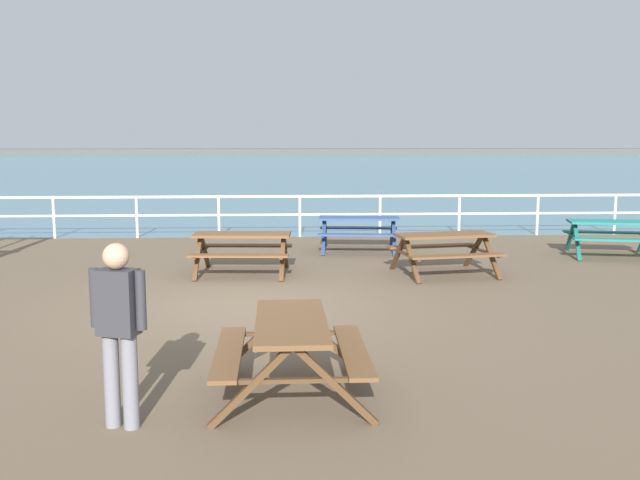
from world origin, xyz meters
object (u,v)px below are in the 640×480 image
picnic_table_seaward (242,243)px  visitor (119,324)px  picnic_table_far_left (444,244)px  picnic_table_far_right (359,225)px  picnic_table_near_left (291,339)px  picnic_table_corner (612,230)px

picnic_table_seaward → visitor: 7.31m
visitor → picnic_table_far_left: bearing=164.0°
picnic_table_far_right → picnic_table_seaward: same height
picnic_table_near_left → picnic_table_corner: 10.76m
picnic_table_far_right → visitor: visitor is taller
picnic_table_near_left → picnic_table_seaward: 6.60m
picnic_table_far_right → visitor: size_ratio=1.17×
picnic_table_far_right → picnic_table_corner: 5.48m
picnic_table_corner → visitor: (-8.55, -8.88, 0.36)m
picnic_table_far_right → visitor: (-3.17, -9.94, 0.36)m
picnic_table_far_right → picnic_table_near_left: bearing=-94.4°
picnic_table_far_left → picnic_table_corner: size_ratio=0.98×
visitor → picnic_table_corner: bearing=152.6°
picnic_table_far_left → picnic_table_seaward: size_ratio=1.07×
picnic_table_far_left → visitor: 8.33m
picnic_table_far_left → picnic_table_corner: bearing=14.7°
picnic_table_near_left → visitor: (-1.52, -0.73, 0.36)m
picnic_table_far_right → visitor: bearing=-102.0°
visitor → picnic_table_seaward: bearing=-168.8°
picnic_table_near_left → visitor: visitor is taller
picnic_table_seaward → picnic_table_corner: (7.86, 1.61, 0.00)m
picnic_table_corner → picnic_table_far_right: bearing=-179.2°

